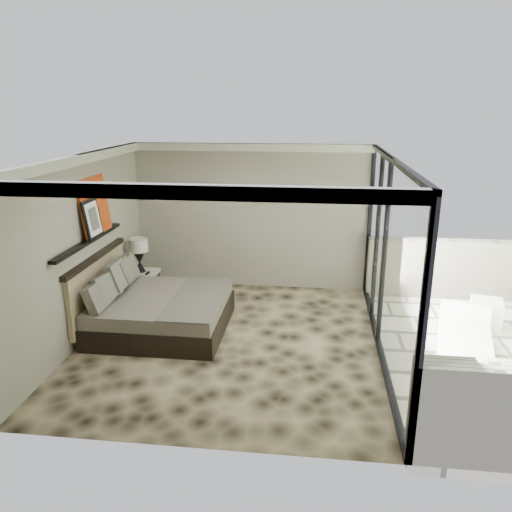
# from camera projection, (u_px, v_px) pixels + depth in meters

# --- Properties ---
(floor) EXTENTS (5.00, 5.00, 0.00)m
(floor) POSITION_uv_depth(u_px,v_px,m) (230.00, 341.00, 7.67)
(floor) COLOR black
(floor) RESTS_ON ground
(ceiling) EXTENTS (4.50, 5.00, 0.02)m
(ceiling) POSITION_uv_depth(u_px,v_px,m) (227.00, 158.00, 6.85)
(ceiling) COLOR silver
(ceiling) RESTS_ON back_wall
(back_wall) EXTENTS (4.50, 0.02, 2.80)m
(back_wall) POSITION_uv_depth(u_px,v_px,m) (251.00, 217.00, 9.62)
(back_wall) COLOR gray
(back_wall) RESTS_ON floor
(left_wall) EXTENTS (0.02, 5.00, 2.80)m
(left_wall) POSITION_uv_depth(u_px,v_px,m) (83.00, 249.00, 7.52)
(left_wall) COLOR gray
(left_wall) RESTS_ON floor
(glass_wall) EXTENTS (0.08, 5.00, 2.80)m
(glass_wall) POSITION_uv_depth(u_px,v_px,m) (387.00, 260.00, 7.00)
(glass_wall) COLOR white
(glass_wall) RESTS_ON floor
(terrace_slab) EXTENTS (3.00, 5.00, 0.12)m
(terrace_slab) POSITION_uv_depth(u_px,v_px,m) (484.00, 359.00, 7.26)
(terrace_slab) COLOR #BCB2A0
(terrace_slab) RESTS_ON ground
(picture_ledge) EXTENTS (0.12, 2.20, 0.05)m
(picture_ledge) POSITION_uv_depth(u_px,v_px,m) (89.00, 241.00, 7.57)
(picture_ledge) COLOR black
(picture_ledge) RESTS_ON left_wall
(bed) EXTENTS (2.09, 2.03, 1.16)m
(bed) POSITION_uv_depth(u_px,v_px,m) (155.00, 309.00, 8.01)
(bed) COLOR black
(bed) RESTS_ON floor
(nightstand) EXTENTS (0.54, 0.54, 0.52)m
(nightstand) POSITION_uv_depth(u_px,v_px,m) (144.00, 285.00, 9.31)
(nightstand) COLOR black
(nightstand) RESTS_ON floor
(table_lamp) EXTENTS (0.35, 0.35, 0.63)m
(table_lamp) POSITION_uv_depth(u_px,v_px,m) (139.00, 251.00, 9.12)
(table_lamp) COLOR black
(table_lamp) RESTS_ON nightstand
(abstract_canvas) EXTENTS (0.13, 0.90, 0.90)m
(abstract_canvas) POSITION_uv_depth(u_px,v_px,m) (94.00, 206.00, 7.76)
(abstract_canvas) COLOR #9F0F0D
(abstract_canvas) RESTS_ON picture_ledge
(framed_print) EXTENTS (0.11, 0.50, 0.60)m
(framed_print) POSITION_uv_depth(u_px,v_px,m) (92.00, 219.00, 7.58)
(framed_print) COLOR black
(framed_print) RESTS_ON picture_ledge
(ottoman) EXTENTS (0.58, 0.58, 0.48)m
(ottoman) POSITION_uv_depth(u_px,v_px,m) (486.00, 314.00, 8.07)
(ottoman) COLOR silver
(ottoman) RESTS_ON terrace_slab
(lounger) EXTENTS (1.06, 1.60, 0.57)m
(lounger) POSITION_uv_depth(u_px,v_px,m) (464.00, 344.00, 7.19)
(lounger) COLOR silver
(lounger) RESTS_ON terrace_slab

